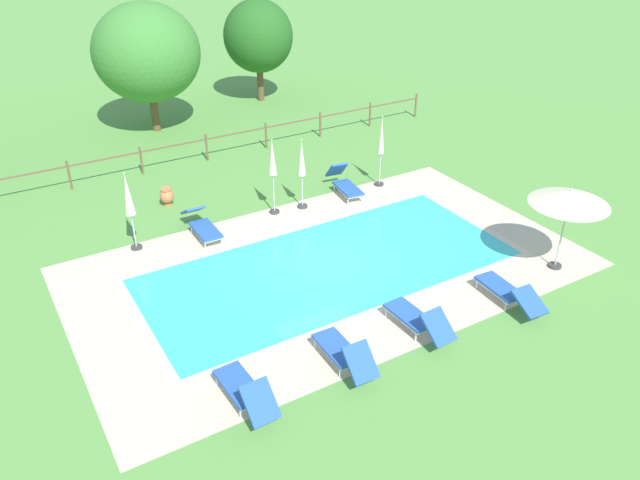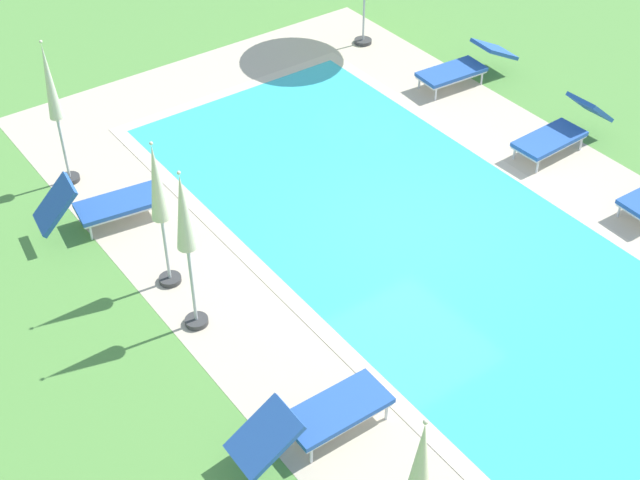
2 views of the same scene
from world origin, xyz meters
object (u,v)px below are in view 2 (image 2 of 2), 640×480
sun_lounger_north_end (464,66)px  patio_umbrella_closed_row_mid_east (419,476)px  sun_lounger_south_far (317,418)px  sun_lounger_north_far (561,130)px  sun_lounger_north_near_steps (101,204)px  patio_umbrella_closed_row_mid_west (52,95)px  patio_umbrella_closed_row_west (185,225)px  patio_umbrella_closed_row_centre (158,193)px

sun_lounger_north_end → patio_umbrella_closed_row_mid_east: (-7.23, 7.50, 1.25)m
sun_lounger_north_end → sun_lounger_south_far: sun_lounger_south_far is taller
patio_umbrella_closed_row_mid_east → sun_lounger_north_far: bearing=-57.9°
sun_lounger_south_far → patio_umbrella_closed_row_mid_east: bearing=173.2°
sun_lounger_north_far → sun_lounger_south_far: sun_lounger_north_far is taller
sun_lounger_north_near_steps → patio_umbrella_closed_row_mid_west: size_ratio=0.78×
sun_lounger_north_near_steps → sun_lounger_south_far: size_ratio=0.96×
sun_lounger_north_near_steps → patio_umbrella_closed_row_mid_west: (1.41, -0.06, 1.21)m
patio_umbrella_closed_row_west → sun_lounger_north_far: bearing=-89.5°
patio_umbrella_closed_row_centre → patio_umbrella_closed_row_mid_east: patio_umbrella_closed_row_mid_east is taller
sun_lounger_south_far → patio_umbrella_closed_row_mid_west: patio_umbrella_closed_row_mid_west is taller
sun_lounger_north_end → sun_lounger_north_far: bearing=174.5°
sun_lounger_north_near_steps → sun_lounger_north_end: sun_lounger_north_near_steps is taller
patio_umbrella_closed_row_west → patio_umbrella_closed_row_mid_east: size_ratio=1.04×
patio_umbrella_closed_row_centre → patio_umbrella_closed_row_mid_east: (-5.45, 0.18, 0.05)m
sun_lounger_south_far → sun_lounger_north_end: bearing=-54.1°
sun_lounger_north_near_steps → sun_lounger_north_end: (0.02, -7.51, -0.04)m
sun_lounger_north_end → patio_umbrella_closed_row_mid_west: bearing=79.4°
patio_umbrella_closed_row_mid_west → sun_lounger_south_far: bearing=-178.4°
sun_lounger_north_far → patio_umbrella_closed_row_west: patio_umbrella_closed_row_west is taller
sun_lounger_north_far → patio_umbrella_closed_row_mid_east: bearing=122.1°
patio_umbrella_closed_row_mid_west → patio_umbrella_closed_row_mid_east: patio_umbrella_closed_row_mid_west is taller
patio_umbrella_closed_row_centre → sun_lounger_south_far: bearing=-179.0°
sun_lounger_north_end → patio_umbrella_closed_row_centre: size_ratio=0.89×
sun_lounger_south_far → patio_umbrella_closed_row_mid_east: (-1.96, 0.24, 1.25)m
sun_lounger_north_far → patio_umbrella_closed_row_centre: patio_umbrella_closed_row_centre is taller
sun_lounger_north_near_steps → sun_lounger_north_far: 7.72m
patio_umbrella_closed_row_mid_west → sun_lounger_north_end: bearing=-100.6°
sun_lounger_north_far → sun_lounger_south_far: 7.47m
patio_umbrella_closed_row_west → patio_umbrella_closed_row_centre: 0.98m
patio_umbrella_closed_row_mid_west → patio_umbrella_closed_row_centre: (-3.17, -0.12, -0.04)m
sun_lounger_north_far → patio_umbrella_closed_row_mid_west: patio_umbrella_closed_row_mid_west is taller
sun_lounger_north_end → patio_umbrella_closed_row_mid_west: (1.39, 7.45, 1.24)m
sun_lounger_south_far → patio_umbrella_closed_row_mid_east: 2.33m
sun_lounger_north_far → sun_lounger_north_end: bearing=-5.5°
sun_lounger_north_far → sun_lounger_north_end: (2.68, -0.26, -0.02)m
sun_lounger_north_far → patio_umbrella_closed_row_west: 7.31m
sun_lounger_north_near_steps → patio_umbrella_closed_row_west: (-2.72, -0.06, 1.31)m
sun_lounger_north_near_steps → sun_lounger_south_far: sun_lounger_north_near_steps is taller
patio_umbrella_closed_row_mid_east → sun_lounger_north_near_steps: bearing=0.1°
patio_umbrella_closed_row_mid_west → sun_lounger_north_far: bearing=-119.5°
sun_lounger_north_near_steps → patio_umbrella_closed_row_centre: bearing=-174.1°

